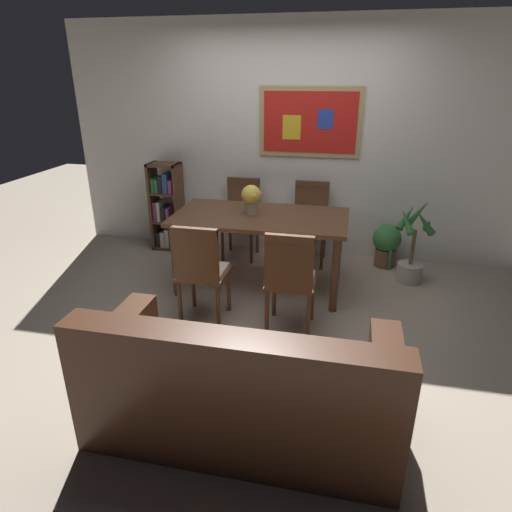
{
  "coord_description": "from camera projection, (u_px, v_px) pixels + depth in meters",
  "views": [
    {
      "loc": [
        0.71,
        -3.44,
        2.04
      ],
      "look_at": [
        0.01,
        -0.19,
        0.65
      ],
      "focal_mm": 30.89,
      "sensor_mm": 36.0,
      "label": 1
    }
  ],
  "objects": [
    {
      "name": "ground_plane",
      "position": [
        260.0,
        313.0,
        4.03
      ],
      "size": [
        12.0,
        12.0,
        0.0
      ],
      "primitive_type": "plane",
      "color": "tan"
    },
    {
      "name": "wall_back_with_painting",
      "position": [
        290.0,
        142.0,
        5.0
      ],
      "size": [
        5.2,
        0.14,
        2.6
      ],
      "color": "silver",
      "rests_on": "ground_plane"
    },
    {
      "name": "dining_table",
      "position": [
        260.0,
        224.0,
        4.3
      ],
      "size": [
        1.68,
        0.9,
        0.76
      ],
      "color": "brown",
      "rests_on": "ground_plane"
    },
    {
      "name": "dining_chair_near_left",
      "position": [
        201.0,
        266.0,
        3.69
      ],
      "size": [
        0.4,
        0.41,
        0.91
      ],
      "color": "brown",
      "rests_on": "ground_plane"
    },
    {
      "name": "dining_chair_far_left",
      "position": [
        242.0,
        211.0,
        5.14
      ],
      "size": [
        0.4,
        0.41,
        0.91
      ],
      "color": "brown",
      "rests_on": "ground_plane"
    },
    {
      "name": "dining_chair_far_right",
      "position": [
        310.0,
        216.0,
        4.98
      ],
      "size": [
        0.4,
        0.41,
        0.91
      ],
      "color": "brown",
      "rests_on": "ground_plane"
    },
    {
      "name": "dining_chair_near_right",
      "position": [
        290.0,
        275.0,
        3.53
      ],
      "size": [
        0.4,
        0.41,
        0.91
      ],
      "color": "brown",
      "rests_on": "ground_plane"
    },
    {
      "name": "leather_couch",
      "position": [
        242.0,
        389.0,
        2.59
      ],
      "size": [
        1.8,
        0.84,
        0.84
      ],
      "color": "#472819",
      "rests_on": "ground_plane"
    },
    {
      "name": "bookshelf",
      "position": [
        166.0,
        209.0,
        5.36
      ],
      "size": [
        0.36,
        0.28,
        1.06
      ],
      "color": "brown",
      "rests_on": "ground_plane"
    },
    {
      "name": "potted_ivy",
      "position": [
        386.0,
        244.0,
        4.92
      ],
      "size": [
        0.31,
        0.31,
        0.55
      ],
      "color": "brown",
      "rests_on": "ground_plane"
    },
    {
      "name": "potted_palm",
      "position": [
        412.0,
        251.0,
        4.53
      ],
      "size": [
        0.4,
        0.41,
        0.88
      ],
      "color": "#B2ADA3",
      "rests_on": "ground_plane"
    },
    {
      "name": "flower_vase",
      "position": [
        251.0,
        197.0,
        4.25
      ],
      "size": [
        0.2,
        0.2,
        0.28
      ],
      "color": "tan",
      "rests_on": "dining_table"
    }
  ]
}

